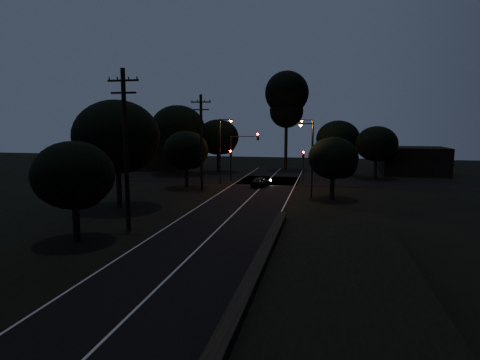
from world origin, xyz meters
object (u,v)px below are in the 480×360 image
at_px(signal_mast, 244,148).
at_px(signal_left, 231,160).
at_px(streetlight_b, 311,145).
at_px(car, 261,182).
at_px(tall_pine, 287,99).
at_px(streetlight_c, 311,155).
at_px(streetlight_a, 222,146).
at_px(signal_right, 303,161).
at_px(utility_pole_mid, 126,148).
at_px(utility_pole_far, 201,141).

bearing_deg(signal_mast, signal_left, -179.87).
bearing_deg(streetlight_b, car, -125.83).
bearing_deg(tall_pine, streetlight_b, -68.62).
bearing_deg(car, streetlight_c, 147.79).
bearing_deg(signal_mast, streetlight_a, -140.23).
height_order(tall_pine, streetlight_a, tall_pine).
height_order(streetlight_a, streetlight_c, streetlight_a).
xyz_separation_m(signal_left, signal_right, (9.20, 0.00, 0.00)).
bearing_deg(tall_pine, signal_right, -76.51).
bearing_deg(signal_left, streetlight_c, -43.76).
distance_m(streetlight_a, car, 6.74).
bearing_deg(car, signal_mast, -36.75).
relative_size(signal_right, streetlight_a, 0.51).
height_order(signal_mast, streetlight_a, streetlight_a).
xyz_separation_m(signal_left, car, (4.46, -3.53, -2.24)).
height_order(signal_mast, streetlight_c, streetlight_c).
height_order(signal_left, streetlight_a, streetlight_a).
bearing_deg(car, signal_left, -23.26).
distance_m(tall_pine, streetlight_a, 19.33).
xyz_separation_m(signal_mast, streetlight_b, (8.22, 4.01, 0.30)).
distance_m(utility_pole_mid, signal_left, 25.19).
xyz_separation_m(signal_right, car, (-4.74, -3.53, -2.24)).
xyz_separation_m(tall_pine, signal_right, (3.60, -15.01, -8.51)).
height_order(signal_right, signal_mast, signal_mast).
xyz_separation_m(signal_left, signal_mast, (1.69, 0.00, 1.50)).
height_order(utility_pole_far, signal_right, utility_pole_far).
bearing_deg(utility_pole_mid, tall_pine, 80.07).
bearing_deg(utility_pole_far, utility_pole_mid, -90.00).
bearing_deg(utility_pole_mid, utility_pole_far, 90.00).
bearing_deg(utility_pole_far, signal_right, 37.00).
distance_m(signal_left, signal_mast, 2.26).
height_order(signal_right, streetlight_b, streetlight_b).
relative_size(utility_pole_mid, signal_left, 2.68).
bearing_deg(tall_pine, signal_mast, -104.62).
bearing_deg(streetlight_a, streetlight_b, 29.48).
relative_size(utility_pole_mid, car, 3.13).
relative_size(tall_pine, car, 4.47).
bearing_deg(signal_right, utility_pole_mid, -112.99).
bearing_deg(tall_pine, signal_left, -110.46).
relative_size(signal_mast, streetlight_a, 0.78).
bearing_deg(signal_mast, tall_pine, 75.38).
distance_m(utility_pole_far, streetlight_b, 16.51).
bearing_deg(streetlight_c, streetlight_a, 144.31).
distance_m(utility_pole_far, signal_left, 8.53).
bearing_deg(signal_left, signal_right, 0.00).
height_order(tall_pine, streetlight_c, tall_pine).
distance_m(streetlight_b, streetlight_c, 14.01).
height_order(signal_right, streetlight_c, streetlight_c).
height_order(signal_mast, streetlight_b, streetlight_b).
xyz_separation_m(streetlight_a, car, (5.17, -1.54, -4.04)).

